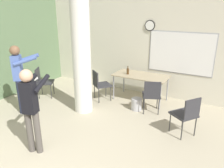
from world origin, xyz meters
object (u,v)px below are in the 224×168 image
Objects in this scene: chair_table_right at (152,94)px; person_playing_front at (31,105)px; bottle_on_table at (128,71)px; person_watching_back at (19,74)px; chair_table_left at (100,83)px; folding_table at (141,77)px; chair_mid_room at (186,113)px; chair_by_left_wall at (43,80)px.

person_playing_front is at bearing -117.34° from chair_table_right.
bottle_on_table is 0.14× the size of person_watching_back.
folding_table is at bearing 30.78° from chair_table_left.
chair_mid_room is 0.55× the size of person_playing_front.
person_watching_back is (-2.85, -1.53, 0.49)m from chair_table_right.
chair_table_right is 0.51× the size of person_watching_back.
bottle_on_table is at bearing 82.72° from person_playing_front.
chair_by_left_wall is 3.20m from chair_table_right.
chair_mid_room is 0.51× the size of person_watching_back.
chair_table_left is (-2.52, 0.70, 0.00)m from chair_mid_room.
folding_table is 0.95× the size of person_playing_front.
chair_mid_room is at bearing -32.08° from bottle_on_table.
chair_by_left_wall is (-2.24, -1.09, -0.32)m from bottle_on_table.
folding_table is 2.01m from chair_mid_room.
chair_table_left is 0.55× the size of person_playing_front.
person_watching_back is (-3.82, -0.88, 0.49)m from chair_mid_room.
chair_mid_room is at bearing -1.36° from chair_by_left_wall.
chair_table_right is 3.27m from person_watching_back.
person_playing_front reaches higher than chair_by_left_wall.
chair_by_left_wall is (-4.13, 0.10, 0.00)m from chair_mid_room.
chair_table_right is 2.88m from person_playing_front.
chair_by_left_wall is 1.00× the size of chair_table_right.
bottle_on_table reaches higher than folding_table.
chair_table_right is at bearing 146.25° from chair_mid_room.
chair_table_right is at bearing -1.87° from chair_table_left.
bottle_on_table is 0.27× the size of chair_mid_room.
chair_by_left_wall reaches higher than folding_table.
folding_table is 3.27m from person_playing_front.
person_playing_front reaches higher than chair_mid_room.
chair_table_right is at bearing 62.66° from person_playing_front.
person_watching_back is at bearing -129.46° from chair_table_left.
folding_table is 1.72× the size of chair_table_right.
person_playing_front reaches higher than chair_table_left.
bottle_on_table is 2.26m from chair_mid_room.
folding_table is 2.86m from chair_by_left_wall.
person_playing_front is (1.84, -1.98, 0.42)m from chair_by_left_wall.
folding_table is 1.72× the size of chair_mid_room.
chair_mid_room is at bearing 13.02° from person_watching_back.
person_watching_back reaches higher than bottle_on_table.
chair_by_left_wall and chair_table_left have the same top height.
bottle_on_table is 0.86m from chair_table_left.
person_watching_back is at bearing -151.72° from chair_table_right.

